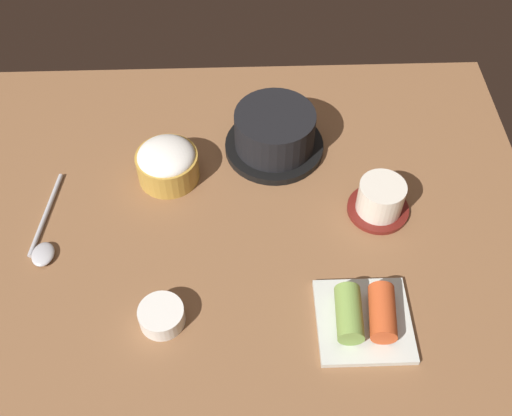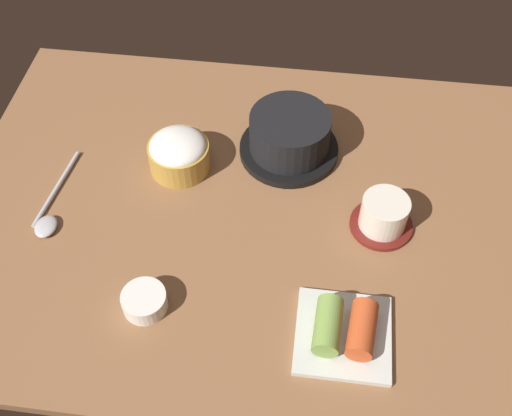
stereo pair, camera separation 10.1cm
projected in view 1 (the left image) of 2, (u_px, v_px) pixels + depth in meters
The scene contains 7 objects.
dining_table at pixel (244, 214), 105.50cm from camera, with size 100.00×76.00×2.00cm, color brown.
stone_pot at pixel (275, 133), 110.40cm from camera, with size 18.05×18.05×8.49cm.
rice_bowl at pixel (168, 162), 106.65cm from camera, with size 10.85×10.85×7.12cm.
tea_cup_with_saucer at pixel (381, 199), 102.25cm from camera, with size 10.44×10.44×6.41cm.
kimchi_plate at pixel (365, 316), 90.02cm from camera, with size 13.92×13.92×4.89cm.
side_bowl_near at pixel (162, 315), 90.36cm from camera, with size 6.82×6.82×3.07cm.
spoon at pixel (45, 240), 100.13cm from camera, with size 4.41×19.60×1.35cm.
Camera 1 is at (-0.08, -64.75, 84.32)cm, focal length 43.18 mm.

